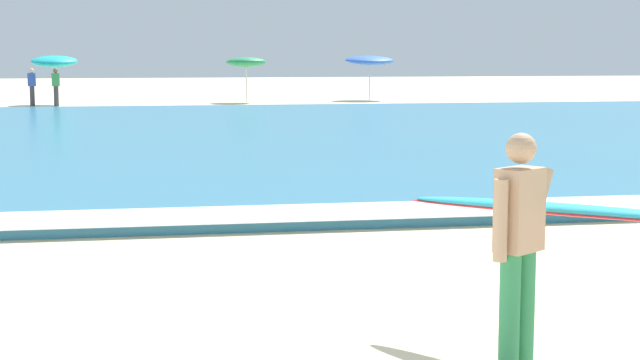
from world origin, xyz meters
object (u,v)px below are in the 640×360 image
object	(u,v)px
beach_umbrella_2	(246,62)
beachgoer_near_row_mid	(56,86)
beachgoer_near_row_left	(32,86)
surfer_with_board	(538,226)
beach_umbrella_1	(54,61)
beach_umbrella_3	(370,61)

from	to	relation	value
beach_umbrella_2	beachgoer_near_row_mid	bearing A→B (deg)	-167.07
beachgoer_near_row_left	beachgoer_near_row_mid	xyz separation A→B (m)	(0.98, -0.14, 0.00)
surfer_with_board	beach_umbrella_1	distance (m)	38.60
surfer_with_board	beach_umbrella_2	size ratio (longest dim) A/B	1.22
beach_umbrella_3	beachgoer_near_row_mid	bearing A→B (deg)	-168.11
beach_umbrella_1	beach_umbrella_2	distance (m)	8.32
beach_umbrella_1	beachgoer_near_row_mid	size ratio (longest dim) A/B	1.37
beach_umbrella_2	beachgoer_near_row_mid	size ratio (longest dim) A/B	1.29
surfer_with_board	beach_umbrella_3	xyz separation A→B (m)	(7.79, 39.52, 0.82)
beach_umbrella_1	beach_umbrella_3	size ratio (longest dim) A/B	0.94
surfer_with_board	beachgoer_near_row_mid	size ratio (longest dim) A/B	1.57
beach_umbrella_1	beachgoer_near_row_left	size ratio (longest dim) A/B	1.37
beach_umbrella_3	beachgoer_near_row_mid	size ratio (longest dim) A/B	1.46
beach_umbrella_3	beachgoer_near_row_mid	world-z (taller)	beach_umbrella_3
beach_umbrella_1	beachgoer_near_row_left	bearing A→B (deg)	-121.53
beachgoer_near_row_left	beach_umbrella_1	bearing A→B (deg)	58.47
beach_umbrella_2	beachgoer_near_row_left	world-z (taller)	beach_umbrella_2
surfer_with_board	beach_umbrella_3	world-z (taller)	beach_umbrella_3
surfer_with_board	beach_umbrella_3	size ratio (longest dim) A/B	1.08
beach_umbrella_2	beachgoer_near_row_left	distance (m)	9.35
beach_umbrella_2	beach_umbrella_3	xyz separation A→B (m)	(5.92, 1.09, 0.05)
beach_umbrella_1	beach_umbrella_3	xyz separation A→B (m)	(14.23, 1.48, -0.00)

